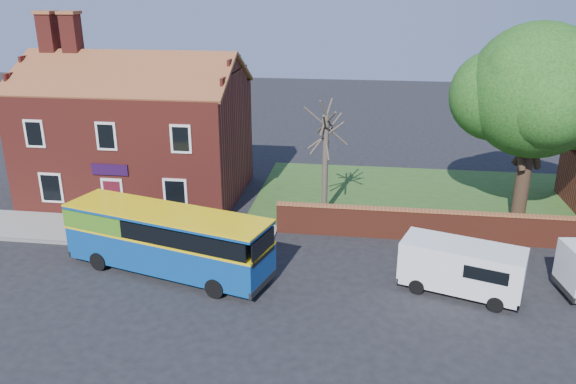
# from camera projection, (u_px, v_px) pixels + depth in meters

# --- Properties ---
(ground) EXTENTS (120.00, 120.00, 0.00)m
(ground) POSITION_uv_depth(u_px,v_px,m) (201.00, 298.00, 22.66)
(ground) COLOR black
(ground) RESTS_ON ground
(pavement) EXTENTS (18.00, 3.50, 0.12)m
(pavement) POSITION_uv_depth(u_px,v_px,m) (101.00, 230.00, 28.92)
(pavement) COLOR gray
(pavement) RESTS_ON ground
(kerb) EXTENTS (18.00, 0.15, 0.14)m
(kerb) POSITION_uv_depth(u_px,v_px,m) (85.00, 244.00, 27.29)
(kerb) COLOR slate
(kerb) RESTS_ON ground
(grass_strip) EXTENTS (26.00, 12.00, 0.04)m
(grass_strip) POSITION_uv_depth(u_px,v_px,m) (477.00, 201.00, 33.04)
(grass_strip) COLOR #426B28
(grass_strip) RESTS_ON ground
(shop_building) EXTENTS (12.30, 8.13, 10.50)m
(shop_building) POSITION_uv_depth(u_px,v_px,m) (138.00, 139.00, 33.14)
(shop_building) COLOR maroon
(shop_building) RESTS_ON ground
(boundary_wall) EXTENTS (22.00, 0.38, 1.60)m
(boundary_wall) POSITION_uv_depth(u_px,v_px,m) (501.00, 229.00, 27.18)
(boundary_wall) COLOR maroon
(boundary_wall) RESTS_ON ground
(bus) EXTENTS (9.62, 4.81, 2.85)m
(bus) POSITION_uv_depth(u_px,v_px,m) (162.00, 237.00, 24.34)
(bus) COLOR #0D428F
(bus) RESTS_ON ground
(van_near) EXTENTS (5.15, 3.33, 2.10)m
(van_near) POSITION_uv_depth(u_px,v_px,m) (462.00, 266.00, 22.70)
(van_near) COLOR white
(van_near) RESTS_ON ground
(large_tree) EXTENTS (8.52, 6.74, 10.39)m
(large_tree) POSITION_uv_depth(u_px,v_px,m) (536.00, 94.00, 28.06)
(large_tree) COLOR black
(large_tree) RESTS_ON ground
(bare_tree) EXTENTS (2.27, 2.70, 6.05)m
(bare_tree) POSITION_uv_depth(u_px,v_px,m) (325.00, 160.00, 30.23)
(bare_tree) COLOR #4C4238
(bare_tree) RESTS_ON ground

